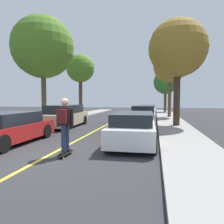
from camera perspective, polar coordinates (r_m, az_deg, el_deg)
The scene contains 16 objects.
ground at distance 7.32m, azimuth -16.71°, elevation -11.15°, with size 80.00×80.00×0.00m, color #2D2D30.
sidewalk_right at distance 6.60m, azimuth 22.57°, elevation -12.26°, with size 2.11×56.00×0.14m, color gray.
center_line at distance 10.93m, azimuth -6.71°, elevation -6.17°, with size 0.12×39.20×0.01m, color gold.
parked_car_left_nearest at distance 9.72m, azimuth -26.12°, elevation -3.92°, with size 1.95×4.33×1.29m.
parked_car_left_near at distance 14.43m, azimuth -12.71°, elevation -1.04°, with size 2.04×4.66×1.45m.
parked_car_right_nearest at distance 8.73m, azimuth 5.85°, elevation -4.35°, with size 1.89×4.41×1.29m.
parked_car_right_near at distance 15.78m, azimuth 8.38°, elevation -0.81°, with size 1.94×4.14×1.36m.
parked_car_right_far at distance 22.45m, azimuth 9.30°, elevation 0.37°, with size 2.07×4.49×1.25m.
street_tree_left_nearest at distance 17.03m, azimuth -18.14°, elevation 16.23°, with size 4.54×4.54×7.79m.
street_tree_left_near at distance 24.10m, azimuth -8.54°, elevation 11.48°, with size 3.11×3.11×6.68m.
street_tree_right_nearest at distance 14.64m, azimuth 17.30°, elevation 16.00°, with size 3.70×3.70×6.79m.
street_tree_right_near at distance 21.34m, azimuth 15.40°, elevation 11.75°, with size 3.14×3.14×6.41m.
street_tree_right_far at distance 29.76m, azimuth 14.24°, elevation 7.78°, with size 3.21×3.21×5.61m.
fire_hydrant at distance 11.81m, azimuth -27.51°, elevation -3.46°, with size 0.20×0.20×0.70m.
skateboard at distance 7.09m, azimuth -12.45°, elevation -10.83°, with size 0.24×0.85×0.10m.
skateboarder at distance 6.88m, azimuth -12.68°, elevation -2.66°, with size 0.58×0.70×1.76m.
Camera 1 is at (3.37, -6.23, 1.83)m, focal length 33.87 mm.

